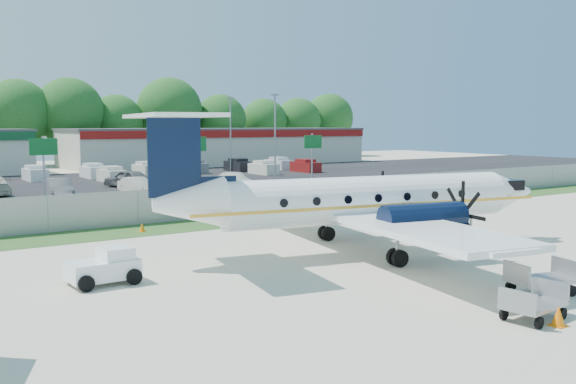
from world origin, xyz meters
TOP-DOWN VIEW (x-y plane):
  - ground at (0.00, 0.00)m, footprint 170.00×170.00m
  - grass_verge at (0.00, 12.00)m, footprint 170.00×4.00m
  - access_road at (0.00, 19.00)m, footprint 170.00×8.00m
  - parking_lot at (0.00, 40.00)m, footprint 170.00×32.00m
  - perimeter_fence at (0.00, 14.00)m, footprint 120.00×0.06m
  - building_east at (26.00, 61.98)m, footprint 44.40×12.40m
  - sign_left at (-8.00, 22.91)m, footprint 1.80×0.26m
  - sign_mid at (3.00, 22.91)m, footprint 1.80×0.26m
  - sign_right at (14.00, 22.91)m, footprint 1.80×0.26m
  - light_pole_ne at (20.00, 38.00)m, footprint 0.90×0.35m
  - light_pole_se at (20.00, 48.00)m, footprint 0.90×0.35m
  - tree_line at (0.00, 74.00)m, footprint 112.00×6.00m
  - aircraft at (0.44, 0.79)m, footprint 20.20×19.81m
  - pushback_tug at (-11.04, 1.50)m, footprint 2.46×1.79m
  - baggage_cart_near at (0.73, -8.26)m, footprint 2.43×1.80m
  - baggage_cart_far at (-2.01, -9.88)m, footprint 2.12×1.42m
  - cone_port_wing at (-1.96, -10.66)m, footprint 0.42×0.42m
  - cone_starboard_wing at (-5.76, 11.48)m, footprint 0.36×0.36m
  - road_car_mid at (4.89, 19.62)m, footprint 4.22×2.61m
  - road_car_east at (23.15, 17.70)m, footprint 4.81×2.49m
  - parked_car_b at (-5.30, 29.74)m, footprint 2.34×5.01m
  - parked_car_c at (0.97, 29.67)m, footprint 2.07×4.43m
  - parked_car_d at (4.38, 29.07)m, footprint 3.00×5.29m
  - parked_car_e at (10.25, 29.78)m, footprint 1.65×4.30m
  - parked_car_g at (2.27, 35.55)m, footprint 3.67×5.27m
  - far_parking_rows at (0.00, 45.00)m, footprint 56.00×10.00m

SIDE VIEW (x-z plane):
  - ground at x=0.00m, z-range 0.00..0.00m
  - tree_line at x=0.00m, z-range -7.00..7.00m
  - road_car_mid at x=4.89m, z-range -0.66..0.66m
  - road_car_east at x=23.15m, z-range -0.67..0.67m
  - parked_car_b at x=-5.30m, z-range -0.79..0.79m
  - parked_car_c at x=0.97m, z-range -0.70..0.70m
  - parked_car_d at x=4.38m, z-range -0.83..0.83m
  - parked_car_e at x=10.25m, z-range -0.70..0.70m
  - parked_car_g at x=2.27m, z-range -0.83..0.83m
  - far_parking_rows at x=0.00m, z-range -0.80..0.80m
  - grass_verge at x=0.00m, z-range 0.00..0.02m
  - access_road at x=0.00m, z-range 0.00..0.02m
  - parking_lot at x=0.00m, z-range 0.00..0.02m
  - cone_starboard_wing at x=-5.76m, z-range -0.01..0.50m
  - cone_port_wing at x=-1.96m, z-range -0.02..0.58m
  - baggage_cart_far at x=-2.01m, z-range -0.04..1.01m
  - baggage_cart_near at x=0.73m, z-range -0.04..1.10m
  - pushback_tug at x=-11.04m, z-range -0.03..1.28m
  - perimeter_fence at x=0.00m, z-range 0.01..2.00m
  - aircraft at x=0.44m, z-range -0.70..5.47m
  - building_east at x=26.00m, z-range 0.01..5.25m
  - sign_left at x=-8.00m, z-range 1.11..6.11m
  - sign_mid at x=3.00m, z-range 1.11..6.11m
  - sign_right at x=14.00m, z-range 1.11..6.11m
  - light_pole_ne at x=20.00m, z-range 0.69..9.78m
  - light_pole_se at x=20.00m, z-range 0.69..9.78m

